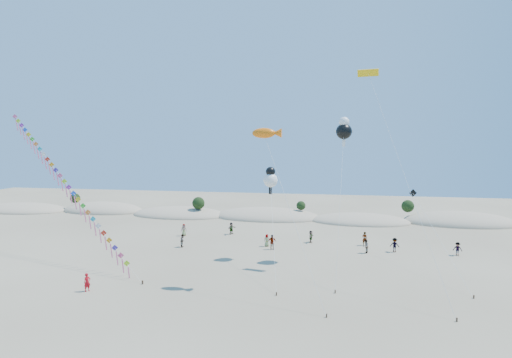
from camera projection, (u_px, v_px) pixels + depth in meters
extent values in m
plane|color=#7F7158|center=(170.00, 326.00, 31.26)|extent=(160.00, 160.00, 0.00)
ellipsoid|color=tan|center=(23.00, 210.00, 83.26)|extent=(18.00, 9.90, 2.80)
ellipsoid|color=#1C3D16|center=(23.00, 206.00, 83.19)|extent=(14.40, 6.48, 0.72)
ellipsoid|color=tan|center=(103.00, 211.00, 82.12)|extent=(16.00, 8.80, 3.60)
ellipsoid|color=#1C3D16|center=(103.00, 206.00, 82.03)|extent=(12.80, 5.76, 0.64)
ellipsoid|color=tan|center=(180.00, 215.00, 77.85)|extent=(17.60, 9.68, 3.00)
ellipsoid|color=#1C3D16|center=(180.00, 211.00, 77.77)|extent=(14.08, 6.34, 0.70)
ellipsoid|color=tan|center=(267.00, 217.00, 75.63)|extent=(19.00, 10.45, 3.40)
ellipsoid|color=#1C3D16|center=(267.00, 212.00, 75.55)|extent=(15.20, 6.84, 0.76)
ellipsoid|color=tan|center=(360.00, 222.00, 71.36)|extent=(16.40, 9.02, 2.80)
ellipsoid|color=#1C3D16|center=(360.00, 217.00, 71.29)|extent=(13.12, 5.90, 0.66)
ellipsoid|color=tan|center=(459.00, 223.00, 70.22)|extent=(18.00, 9.90, 3.80)
ellipsoid|color=#1C3D16|center=(460.00, 217.00, 70.13)|extent=(14.40, 6.48, 0.72)
sphere|color=black|center=(75.00, 198.00, 83.19)|extent=(1.90, 1.90, 1.90)
sphere|color=black|center=(198.00, 203.00, 75.73)|extent=(2.20, 2.20, 2.20)
sphere|color=black|center=(301.00, 206.00, 74.44)|extent=(1.60, 1.60, 1.60)
sphere|color=black|center=(408.00, 206.00, 72.53)|extent=(2.10, 2.10, 2.10)
cube|color=#3F2D1E|center=(143.00, 282.00, 40.31)|extent=(0.12, 0.12, 0.35)
cylinder|color=silver|center=(68.00, 186.00, 48.82)|extent=(24.70, 14.32, 16.77)
cube|color=#A2E61B|center=(127.00, 263.00, 41.87)|extent=(1.21, 0.47, 1.28)
cube|color=pink|center=(129.00, 274.00, 41.99)|extent=(0.19, 0.45, 1.55)
cube|color=#EB4A7E|center=(121.00, 255.00, 42.49)|extent=(1.21, 0.47, 1.28)
cube|color=pink|center=(123.00, 266.00, 42.60)|extent=(0.19, 0.45, 1.55)
cube|color=#3E279F|center=(115.00, 248.00, 43.11)|extent=(1.21, 0.47, 1.28)
cube|color=pink|center=(117.00, 258.00, 43.22)|extent=(0.19, 0.45, 1.55)
cube|color=orange|center=(109.00, 240.00, 43.72)|extent=(1.21, 0.47, 1.28)
cube|color=pink|center=(111.00, 251.00, 43.84)|extent=(0.19, 0.45, 1.55)
cube|color=red|center=(104.00, 233.00, 44.34)|extent=(1.21, 0.47, 1.28)
cube|color=pink|center=(106.00, 243.00, 44.46)|extent=(0.19, 0.45, 1.55)
cube|color=silver|center=(98.00, 226.00, 44.96)|extent=(1.21, 0.47, 1.28)
cube|color=pink|center=(100.00, 236.00, 45.07)|extent=(0.19, 0.45, 1.55)
cube|color=#18A3B7|center=(93.00, 219.00, 45.58)|extent=(1.21, 0.47, 1.28)
cube|color=pink|center=(95.00, 229.00, 45.69)|extent=(0.19, 0.45, 1.55)
cube|color=orange|center=(88.00, 212.00, 46.20)|extent=(1.21, 0.47, 1.28)
cube|color=pink|center=(90.00, 222.00, 46.31)|extent=(0.19, 0.45, 1.55)
cube|color=green|center=(83.00, 206.00, 46.81)|extent=(1.21, 0.47, 1.28)
cube|color=pink|center=(85.00, 216.00, 46.93)|extent=(0.19, 0.45, 1.55)
cube|color=yellow|center=(78.00, 199.00, 47.43)|extent=(1.21, 0.47, 1.28)
cube|color=pink|center=(80.00, 209.00, 47.55)|extent=(0.19, 0.45, 1.55)
cube|color=blue|center=(73.00, 193.00, 48.05)|extent=(1.21, 0.47, 1.28)
cube|color=pink|center=(75.00, 203.00, 48.16)|extent=(0.19, 0.45, 1.55)
cube|color=purple|center=(69.00, 187.00, 48.67)|extent=(1.21, 0.47, 1.28)
cube|color=pink|center=(71.00, 197.00, 48.78)|extent=(0.19, 0.45, 1.55)
cube|color=#A2E61B|center=(64.00, 181.00, 49.29)|extent=(1.21, 0.47, 1.28)
cube|color=pink|center=(66.00, 191.00, 49.40)|extent=(0.19, 0.45, 1.55)
cube|color=#EB4A7E|center=(60.00, 176.00, 49.90)|extent=(1.21, 0.47, 1.28)
cube|color=pink|center=(62.00, 185.00, 50.02)|extent=(0.19, 0.45, 1.55)
cube|color=#3E279F|center=(56.00, 170.00, 50.52)|extent=(1.21, 0.47, 1.28)
cube|color=pink|center=(58.00, 179.00, 50.64)|extent=(0.19, 0.45, 1.55)
cube|color=orange|center=(52.00, 165.00, 51.14)|extent=(1.21, 0.47, 1.28)
cube|color=pink|center=(54.00, 174.00, 51.25)|extent=(0.19, 0.45, 1.55)
cube|color=red|center=(47.00, 159.00, 51.76)|extent=(1.21, 0.47, 1.28)
cube|color=pink|center=(49.00, 168.00, 51.87)|extent=(0.19, 0.45, 1.55)
cube|color=silver|center=(44.00, 154.00, 52.38)|extent=(1.21, 0.47, 1.28)
cube|color=pink|center=(46.00, 163.00, 52.49)|extent=(0.19, 0.45, 1.55)
cube|color=#18A3B7|center=(40.00, 149.00, 52.99)|extent=(1.21, 0.47, 1.28)
cube|color=pink|center=(42.00, 158.00, 53.11)|extent=(0.19, 0.45, 1.55)
cube|color=orange|center=(36.00, 144.00, 53.61)|extent=(1.21, 0.47, 1.28)
cube|color=pink|center=(38.00, 153.00, 53.73)|extent=(0.19, 0.45, 1.55)
cube|color=green|center=(32.00, 139.00, 54.23)|extent=(1.21, 0.47, 1.28)
cube|color=pink|center=(34.00, 148.00, 54.34)|extent=(0.19, 0.45, 1.55)
cube|color=yellow|center=(29.00, 134.00, 54.85)|extent=(1.21, 0.47, 1.28)
cube|color=pink|center=(31.00, 143.00, 54.96)|extent=(0.19, 0.45, 1.55)
cube|color=blue|center=(25.00, 130.00, 55.47)|extent=(1.21, 0.47, 1.28)
cube|color=pink|center=(27.00, 138.00, 55.58)|extent=(0.19, 0.45, 1.55)
cube|color=purple|center=(22.00, 125.00, 56.08)|extent=(1.21, 0.47, 1.28)
cube|color=pink|center=(23.00, 134.00, 56.20)|extent=(0.19, 0.45, 1.55)
cube|color=#A2E61B|center=(18.00, 121.00, 56.70)|extent=(1.21, 0.47, 1.28)
cube|color=pink|center=(20.00, 129.00, 56.81)|extent=(0.19, 0.45, 1.55)
cube|color=#EB4A7E|center=(15.00, 117.00, 57.32)|extent=(1.21, 0.47, 1.28)
cube|color=pink|center=(17.00, 125.00, 57.43)|extent=(0.19, 0.45, 1.55)
cube|color=#3F2D1E|center=(327.00, 316.00, 32.71)|extent=(0.10, 0.10, 0.30)
cylinder|color=silver|center=(292.00, 217.00, 36.16)|extent=(6.13, 7.21, 14.22)
ellipsoid|color=orange|center=(264.00, 133.00, 39.60)|extent=(2.19, 0.96, 0.96)
cone|color=orange|center=(277.00, 133.00, 39.38)|extent=(0.87, 0.87, 0.87)
cube|color=#3F2D1E|center=(276.00, 294.00, 37.33)|extent=(0.10, 0.10, 0.30)
cylinder|color=silver|center=(273.00, 230.00, 43.13)|extent=(2.42, 12.21, 9.02)
sphere|color=white|center=(270.00, 180.00, 48.92)|extent=(1.64, 1.64, 1.64)
sphere|color=black|center=(270.00, 172.00, 48.84)|extent=(1.09, 1.09, 1.09)
cube|color=black|center=(270.00, 191.00, 49.03)|extent=(0.35, 0.18, 0.80)
cube|color=#3F2D1E|center=(335.00, 292.00, 37.91)|extent=(0.10, 0.10, 0.30)
cylinder|color=silver|center=(340.00, 203.00, 42.96)|extent=(0.76, 11.76, 14.56)
sphere|color=black|center=(344.00, 131.00, 47.99)|extent=(1.77, 1.77, 1.77)
sphere|color=white|center=(344.00, 122.00, 47.90)|extent=(1.15, 1.15, 1.15)
cube|color=white|center=(344.00, 143.00, 48.11)|extent=(0.35, 0.18, 0.80)
cube|color=white|center=(338.00, 131.00, 48.12)|extent=(0.60, 0.15, 0.25)
cube|color=white|center=(350.00, 131.00, 47.86)|extent=(0.60, 0.15, 0.25)
cube|color=#3F2D1E|center=(457.00, 320.00, 31.94)|extent=(0.10, 0.10, 0.30)
cylinder|color=silver|center=(405.00, 176.00, 38.70)|extent=(5.87, 14.61, 20.72)
cube|color=yellow|center=(368.00, 73.00, 45.46)|extent=(2.24, 0.91, 0.79)
cube|color=black|center=(368.00, 73.00, 45.48)|extent=(2.16, 0.56, 0.19)
cube|color=#3F2D1E|center=(474.00, 297.00, 36.64)|extent=(0.10, 0.10, 0.30)
cylinder|color=silver|center=(439.00, 238.00, 43.38)|extent=(2.86, 13.90, 7.41)
cube|color=black|center=(413.00, 193.00, 50.11)|extent=(0.92, 0.27, 0.94)
imported|color=#AE0D17|center=(87.00, 282.00, 38.34)|extent=(0.66, 0.72, 1.65)
imported|color=slate|center=(183.00, 241.00, 54.41)|extent=(0.76, 0.90, 1.65)
imported|color=slate|center=(267.00, 240.00, 54.74)|extent=(0.77, 0.50, 1.58)
imported|color=slate|center=(272.00, 242.00, 53.18)|extent=(1.17, 0.73, 1.86)
imported|color=slate|center=(311.00, 237.00, 56.81)|extent=(0.72, 1.54, 1.59)
imported|color=slate|center=(365.00, 239.00, 55.22)|extent=(0.75, 0.61, 1.79)
imported|color=slate|center=(366.00, 246.00, 51.43)|extent=(0.77, 0.91, 1.64)
imported|color=slate|center=(184.00, 230.00, 60.86)|extent=(0.97, 0.82, 1.70)
imported|color=slate|center=(395.00, 245.00, 52.02)|extent=(1.22, 0.86, 1.72)
imported|color=slate|center=(458.00, 249.00, 50.40)|extent=(1.15, 0.85, 1.58)
imported|color=slate|center=(231.00, 228.00, 61.85)|extent=(1.17, 1.66, 1.72)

